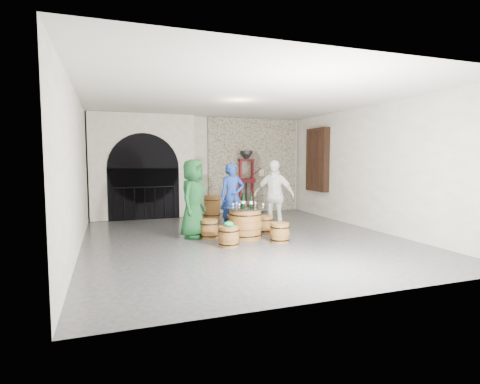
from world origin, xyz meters
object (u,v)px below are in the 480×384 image
object	(u,v)px
wine_bottle_center	(251,201)
wine_bottle_left	(243,201)
side_barrel	(212,207)
barrel_stool_left	(209,229)
person_green	(193,199)
person_white	(274,195)
barrel_stool_near_left	(229,236)
person_blue	(232,197)
corking_press	(246,178)
wine_bottle_right	(242,201)
barrel_stool_right	(265,224)
barrel_table	(245,223)
barrel_stool_near_right	(280,233)
barrel_stool_far	(235,223)

from	to	relation	value
wine_bottle_center	wine_bottle_left	bearing A→B (deg)	148.92
side_barrel	barrel_stool_left	bearing A→B (deg)	-106.64
person_green	person_white	size ratio (longest dim) A/B	1.01
person_green	barrel_stool_left	bearing A→B (deg)	-79.60
wine_bottle_left	barrel_stool_left	bearing A→B (deg)	159.76
barrel_stool_near_left	person_white	size ratio (longest dim) A/B	0.25
person_blue	corking_press	world-z (taller)	corking_press
side_barrel	wine_bottle_right	bearing A→B (deg)	-91.65
barrel_stool_right	wine_bottle_right	bearing A→B (deg)	-156.26
person_green	person_blue	xyz separation A→B (m)	(1.15, 0.58, -0.05)
barrel_table	person_blue	world-z (taller)	person_blue
wine_bottle_right	barrel_table	bearing A→B (deg)	-85.13
person_green	barrel_stool_near_right	bearing A→B (deg)	-87.27
barrel_stool_far	barrel_stool_near_left	bearing A→B (deg)	-113.58
barrel_stool_near_right	corking_press	size ratio (longest dim) A/B	0.21
barrel_stool_right	wine_bottle_left	xyz separation A→B (m)	(-0.71, -0.38, 0.65)
side_barrel	barrel_stool_near_right	bearing A→B (deg)	-81.93
barrel_stool_near_right	wine_bottle_right	bearing A→B (deg)	129.34
barrel_stool_left	corking_press	bearing A→B (deg)	56.64
person_white	wine_bottle_left	bearing A→B (deg)	-109.62
barrel_stool_near_right	person_white	bearing A→B (deg)	71.28
barrel_stool_near_left	barrel_stool_left	bearing A→B (deg)	99.97
barrel_stool_far	corking_press	bearing A→B (deg)	64.24
wine_bottle_right	person_white	bearing A→B (deg)	27.42
person_green	wine_bottle_right	bearing A→B (deg)	-72.61
barrel_stool_near_left	side_barrel	size ratio (longest dim) A/B	0.63
person_white	barrel_stool_near_right	bearing A→B (deg)	-68.83
person_green	wine_bottle_center	distance (m)	1.35
wine_bottle_right	barrel_stool_near_left	bearing A→B (deg)	-127.10
barrel_stool_near_right	person_white	xyz separation A→B (m)	(0.44, 1.29, 0.69)
side_barrel	barrel_stool_far	bearing A→B (deg)	-90.82
barrel_stool_right	wine_bottle_center	bearing A→B (deg)	-139.21
person_blue	wine_bottle_left	world-z (taller)	person_blue
wine_bottle_center	person_blue	bearing A→B (deg)	94.58
barrel_stool_right	wine_bottle_center	size ratio (longest dim) A/B	1.37
barrel_table	wine_bottle_right	bearing A→B (deg)	94.87
barrel_stool_right	side_barrel	size ratio (longest dim) A/B	0.63
corking_press	wine_bottle_right	bearing A→B (deg)	-118.39
barrel_stool_left	barrel_stool_near_left	xyz separation A→B (m)	(0.17, -0.96, 0.00)
wine_bottle_left	wine_bottle_right	xyz separation A→B (m)	(-0.00, 0.07, 0.00)
barrel_stool_far	wine_bottle_center	world-z (taller)	wine_bottle_center
barrel_stool_near_right	wine_bottle_left	distance (m)	1.12
person_green	wine_bottle_center	size ratio (longest dim) A/B	5.61
side_barrel	person_blue	bearing A→B (deg)	-90.57
barrel_stool_near_left	wine_bottle_center	xyz separation A→B (m)	(0.73, 0.59, 0.65)
barrel_stool_right	person_white	xyz separation A→B (m)	(0.34, 0.23, 0.69)
person_blue	person_white	xyz separation A→B (m)	(0.99, -0.40, 0.03)
wine_bottle_center	wine_bottle_right	size ratio (longest dim) A/B	1.00
barrel_table	wine_bottle_center	bearing A→B (deg)	-2.06
wine_bottle_right	corking_press	bearing A→B (deg)	68.08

